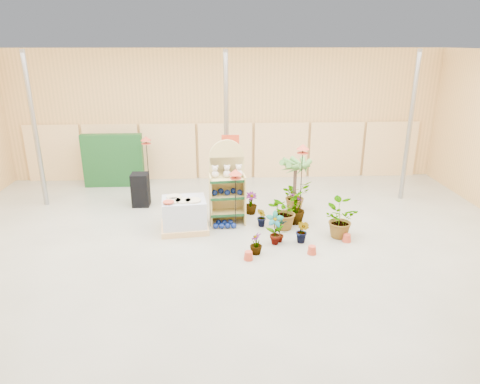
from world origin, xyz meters
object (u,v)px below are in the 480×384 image
at_px(display_shelf, 227,185).
at_px(pallet_stack, 184,215).
at_px(bird_table_front, 235,174).
at_px(potted_plant_2, 284,210).

xyz_separation_m(display_shelf, pallet_stack, (-1.14, -0.58, -0.60)).
bearing_deg(bird_table_front, display_shelf, 110.64).
bearing_deg(display_shelf, pallet_stack, -158.04).
distance_m(display_shelf, bird_table_front, 0.76).
height_order(display_shelf, bird_table_front, display_shelf).
bearing_deg(potted_plant_2, pallet_stack, -179.96).
relative_size(pallet_stack, potted_plant_2, 1.32).
distance_m(pallet_stack, bird_table_front, 1.73).
bearing_deg(pallet_stack, potted_plant_2, -6.52).
height_order(display_shelf, potted_plant_2, display_shelf).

